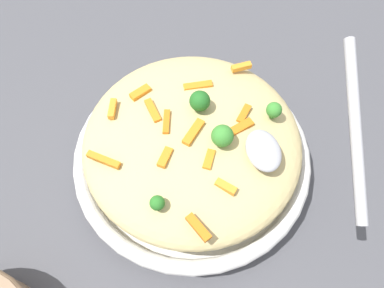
{
  "coord_description": "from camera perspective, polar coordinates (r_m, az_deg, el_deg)",
  "views": [
    {
      "loc": [
        0.23,
        -0.05,
        0.47
      ],
      "look_at": [
        0.0,
        0.0,
        0.06
      ],
      "focal_mm": 34.07,
      "sensor_mm": 36.0,
      "label": 1
    }
  ],
  "objects": [
    {
      "name": "carrot_piece_14",
      "position": [
        0.41,
        5.31,
        -6.68
      ],
      "size": [
        0.02,
        0.02,
        0.01
      ],
      "primitive_type": "cube",
      "rotation": [
        0.0,
        0.0,
        0.81
      ],
      "color": "orange",
      "rests_on": "pasta_mound"
    },
    {
      "name": "serving_spoon",
      "position": [
        0.42,
        16.52,
        0.28
      ],
      "size": [
        0.19,
        0.13,
        0.1
      ],
      "color": "#B7B7BC",
      "rests_on": "pasta_mound"
    },
    {
      "name": "pasta_mound",
      "position": [
        0.47,
        0.0,
        0.56
      ],
      "size": [
        0.28,
        0.28,
        0.06
      ],
      "primitive_type": "ellipsoid",
      "color": "#D1BA7A",
      "rests_on": "serving_bowl"
    },
    {
      "name": "broccoli_floret_1",
      "position": [
        0.42,
        4.77,
        1.25
      ],
      "size": [
        0.03,
        0.03,
        0.03
      ],
      "color": "#377928",
      "rests_on": "pasta_mound"
    },
    {
      "name": "carrot_piece_3",
      "position": [
        0.42,
        2.67,
        -2.44
      ],
      "size": [
        0.03,
        0.02,
        0.01
      ],
      "primitive_type": "cube",
      "rotation": [
        0.0,
        0.0,
        2.66
      ],
      "color": "orange",
      "rests_on": "pasta_mound"
    },
    {
      "name": "carrot_piece_4",
      "position": [
        0.47,
        -12.35,
        5.41
      ],
      "size": [
        0.03,
        0.01,
        0.01
      ],
      "primitive_type": "cube",
      "rotation": [
        0.0,
        0.0,
        6.04
      ],
      "color": "orange",
      "rests_on": "pasta_mound"
    },
    {
      "name": "carrot_piece_10",
      "position": [
        0.44,
        -13.69,
        -2.4
      ],
      "size": [
        0.03,
        0.04,
        0.01
      ],
      "primitive_type": "cube",
      "rotation": [
        0.0,
        0.0,
        0.96
      ],
      "color": "orange",
      "rests_on": "pasta_mound"
    },
    {
      "name": "carrot_piece_2",
      "position": [
        0.44,
        0.8,
        1.98
      ],
      "size": [
        0.03,
        0.03,
        0.01
      ],
      "primitive_type": "cube",
      "rotation": [
        0.0,
        0.0,
        2.41
      ],
      "color": "orange",
      "rests_on": "pasta_mound"
    },
    {
      "name": "broccoli_floret_0",
      "position": [
        0.4,
        -5.46,
        -9.18
      ],
      "size": [
        0.02,
        0.02,
        0.02
      ],
      "color": "#296820",
      "rests_on": "pasta_mound"
    },
    {
      "name": "broccoli_floret_2",
      "position": [
        0.45,
        1.23,
        6.72
      ],
      "size": [
        0.03,
        0.03,
        0.03
      ],
      "color": "#205B1C",
      "rests_on": "pasta_mound"
    },
    {
      "name": "carrot_piece_7",
      "position": [
        0.48,
        -8.08,
        7.94
      ],
      "size": [
        0.02,
        0.03,
        0.01
      ],
      "primitive_type": "cube",
      "rotation": [
        0.0,
        0.0,
        2.04
      ],
      "color": "orange",
      "rests_on": "pasta_mound"
    },
    {
      "name": "broccoli_floret_3",
      "position": [
        0.46,
        12.87,
        4.78
      ],
      "size": [
        0.02,
        0.02,
        0.02
      ],
      "color": "#377928",
      "rests_on": "pasta_mound"
    },
    {
      "name": "carrot_piece_12",
      "position": [
        0.44,
        11.07,
        -1.15
      ],
      "size": [
        0.02,
        0.04,
        0.01
      ],
      "primitive_type": "cube",
      "rotation": [
        0.0,
        0.0,
        1.79
      ],
      "color": "orange",
      "rests_on": "pasta_mound"
    },
    {
      "name": "carrot_piece_9",
      "position": [
        0.45,
        7.55,
        2.53
      ],
      "size": [
        0.02,
        0.04,
        0.01
      ],
      "primitive_type": "cube",
      "rotation": [
        0.0,
        0.0,
        1.93
      ],
      "color": "orange",
      "rests_on": "pasta_mound"
    },
    {
      "name": "carrot_piece_6",
      "position": [
        0.46,
        -6.18,
        5.24
      ],
      "size": [
        0.04,
        0.02,
        0.01
      ],
      "primitive_type": "cube",
      "rotation": [
        0.0,
        0.0,
        3.37
      ],
      "color": "orange",
      "rests_on": "pasta_mound"
    },
    {
      "name": "ground_plane",
      "position": [
        0.53,
        0.0,
        -3.25
      ],
      "size": [
        2.4,
        2.4,
        0.0
      ],
      "primitive_type": "plane",
      "color": "#4C4C51"
    },
    {
      "name": "carrot_piece_8",
      "position": [
        0.39,
        1.01,
        -12.93
      ],
      "size": [
        0.03,
        0.02,
        0.01
      ],
      "primitive_type": "cube",
      "rotation": [
        0.0,
        0.0,
        0.47
      ],
      "color": "orange",
      "rests_on": "pasta_mound"
    },
    {
      "name": "serving_bowl",
      "position": [
        0.51,
        0.0,
        -2.04
      ],
      "size": [
        0.32,
        0.32,
        0.04
      ],
      "color": "white",
      "rests_on": "ground_plane"
    },
    {
      "name": "carrot_piece_0",
      "position": [
        0.51,
        7.73,
        11.89
      ],
      "size": [
        0.01,
        0.03,
        0.01
      ],
      "primitive_type": "cube",
      "rotation": [
        0.0,
        0.0,
        1.66
      ],
      "color": "orange",
      "rests_on": "pasta_mound"
    },
    {
      "name": "carrot_piece_13",
      "position": [
        0.48,
        0.94,
        9.12
      ],
      "size": [
        0.01,
        0.04,
        0.01
      ],
      "primitive_type": "cube",
      "rotation": [
        0.0,
        0.0,
        4.68
      ],
      "color": "orange",
      "rests_on": "pasta_mound"
    },
    {
      "name": "carrot_piece_1",
      "position": [
        0.42,
        -4.24,
        -2.1
      ],
      "size": [
        0.03,
        0.02,
        0.01
      ],
      "primitive_type": "cube",
      "rotation": [
        0.0,
        0.0,
        5.7
      ],
      "color": "orange",
      "rests_on": "pasta_mound"
    },
    {
      "name": "carrot_piece_11",
      "position": [
        0.46,
        8.11,
        4.64
      ],
      "size": [
        0.03,
        0.02,
        0.01
      ],
      "primitive_type": "cube",
      "rotation": [
        0.0,
        0.0,
        2.45
      ],
      "color": "orange",
      "rests_on": "pasta_mound"
    },
    {
      "name": "carrot_piece_5",
      "position": [
        0.45,
        -4.02,
        3.48
      ],
      "size": [
        0.03,
        0.01,
        0.01
      ],
      "primitive_type": "cube",
      "rotation": [
        0.0,
        0.0,
        6.05
      ],
      "color": "orange",
      "rests_on": "pasta_mound"
    }
  ]
}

